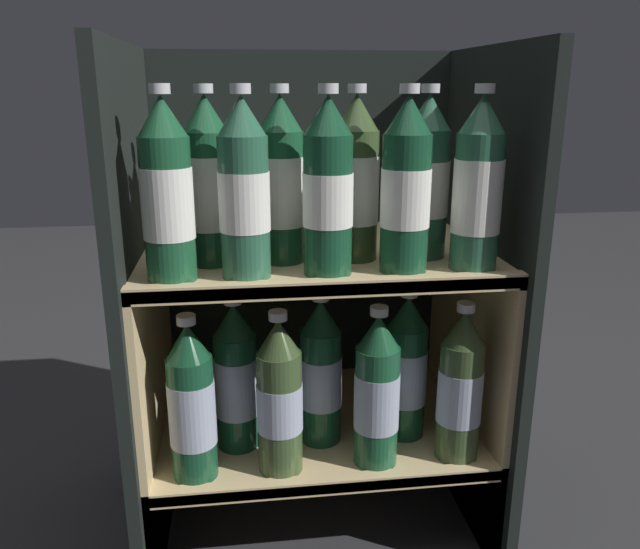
{
  "coord_description": "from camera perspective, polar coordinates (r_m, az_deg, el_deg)",
  "views": [
    {
      "loc": [
        -0.13,
        -0.84,
        0.81
      ],
      "look_at": [
        0.0,
        0.15,
        0.51
      ],
      "focal_mm": 35.0,
      "sensor_mm": 36.0,
      "label": 1
    }
  ],
  "objects": [
    {
      "name": "bottle_upper_front_2",
      "position": [
        0.92,
        0.48,
        7.65
      ],
      "size": [
        0.07,
        0.07,
        0.28
      ],
      "color": "#144228",
      "rests_on": "shelf_upper"
    },
    {
      "name": "bottle_lower_front_3",
      "position": [
        1.08,
        12.68,
        -10.14
      ],
      "size": [
        0.07,
        0.07,
        0.28
      ],
      "color": "#384C28",
      "rests_on": "shelf_lower"
    },
    {
      "name": "fridge_back_wall",
      "position": [
        1.33,
        -1.54,
        0.6
      ],
      "size": [
        0.63,
        0.02,
        0.88
      ],
      "primitive_type": "cube",
      "color": "black",
      "rests_on": "ground_plane"
    },
    {
      "name": "fridge_side_left",
      "position": [
        1.13,
        -16.04,
        -3.05
      ],
      "size": [
        0.02,
        0.46,
        0.88
      ],
      "primitive_type": "cube",
      "color": "black",
      "rests_on": "ground_plane"
    },
    {
      "name": "fridge_side_right",
      "position": [
        1.2,
        14.32,
        -1.79
      ],
      "size": [
        0.02,
        0.46,
        0.88
      ],
      "primitive_type": "cube",
      "color": "black",
      "rests_on": "ground_plane"
    },
    {
      "name": "bottle_lower_front_2",
      "position": [
        1.04,
        5.22,
        -10.81
      ],
      "size": [
        0.07,
        0.07,
        0.28
      ],
      "color": "#194C2D",
      "rests_on": "shelf_lower"
    },
    {
      "name": "bottle_upper_front_3",
      "position": [
        0.94,
        7.85,
        7.71
      ],
      "size": [
        0.07,
        0.07,
        0.28
      ],
      "color": "#144228",
      "rests_on": "shelf_upper"
    },
    {
      "name": "bottle_upper_front_1",
      "position": [
        0.91,
        -6.96,
        7.43
      ],
      "size": [
        0.07,
        0.07,
        0.28
      ],
      "color": "#285B42",
      "rests_on": "shelf_upper"
    },
    {
      "name": "bottle_upper_back_0",
      "position": [
        0.99,
        -10.17,
        8.02
      ],
      "size": [
        0.07,
        0.07,
        0.28
      ],
      "color": "#194C2D",
      "rests_on": "shelf_upper"
    },
    {
      "name": "bottle_upper_back_1",
      "position": [
        1.0,
        -3.58,
        8.26
      ],
      "size": [
        0.07,
        0.07,
        0.28
      ],
      "color": "#194C2D",
      "rests_on": "shelf_upper"
    },
    {
      "name": "bottle_lower_back_0",
      "position": [
        1.09,
        -7.68,
        -9.49
      ],
      "size": [
        0.07,
        0.07,
        0.28
      ],
      "color": "#144228",
      "rests_on": "shelf_lower"
    },
    {
      "name": "bottle_lower_back_2",
      "position": [
        1.13,
        7.86,
        -8.61
      ],
      "size": [
        0.07,
        0.07,
        0.28
      ],
      "color": "#144228",
      "rests_on": "shelf_lower"
    },
    {
      "name": "bottle_upper_front_0",
      "position": [
        0.92,
        -13.81,
        7.09
      ],
      "size": [
        0.07,
        0.07,
        0.28
      ],
      "color": "#194C2D",
      "rests_on": "shelf_upper"
    },
    {
      "name": "bottle_lower_back_1",
      "position": [
        1.1,
        0.19,
        -9.11
      ],
      "size": [
        0.07,
        0.07,
        0.28
      ],
      "color": "#144228",
      "rests_on": "shelf_lower"
    },
    {
      "name": "bottle_upper_back_2",
      "position": [
        1.01,
        3.28,
        8.39
      ],
      "size": [
        0.07,
        0.07,
        0.28
      ],
      "color": "#384C28",
      "rests_on": "shelf_upper"
    },
    {
      "name": "bottle_upper_back_3",
      "position": [
        1.04,
        9.67,
        8.44
      ],
      "size": [
        0.07,
        0.07,
        0.28
      ],
      "color": "#285B42",
      "rests_on": "shelf_upper"
    },
    {
      "name": "bottle_lower_front_1",
      "position": [
        1.02,
        -3.72,
        -11.33
      ],
      "size": [
        0.07,
        0.07,
        0.28
      ],
      "color": "#384C28",
      "rests_on": "shelf_lower"
    },
    {
      "name": "bottle_lower_front_0",
      "position": [
        1.02,
        -11.65,
        -11.64
      ],
      "size": [
        0.07,
        0.07,
        0.28
      ],
      "color": "#144228",
      "rests_on": "shelf_lower"
    },
    {
      "name": "bottle_upper_front_4",
      "position": [
        0.98,
        14.21,
        7.63
      ],
      "size": [
        0.07,
        0.07,
        0.28
      ],
      "color": "#285B42",
      "rests_on": "shelf_upper"
    },
    {
      "name": "shelf_lower",
      "position": [
        1.23,
        -0.32,
        -14.74
      ],
      "size": [
        0.59,
        0.42,
        0.21
      ],
      "color": "#DBBC84",
      "rests_on": "ground_plane"
    },
    {
      "name": "shelf_upper",
      "position": [
        1.13,
        -0.36,
        -4.99
      ],
      "size": [
        0.59,
        0.42,
        0.54
      ],
      "color": "#DBBC84",
      "rests_on": "ground_plane"
    }
  ]
}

